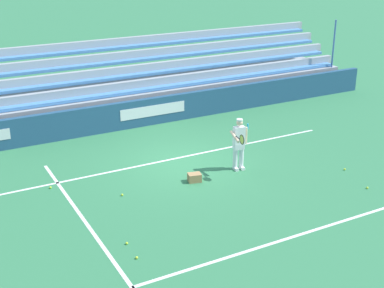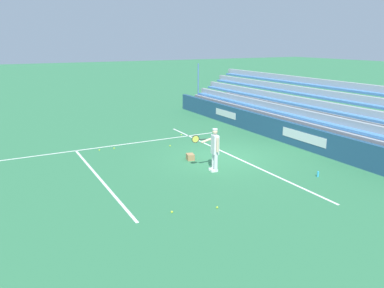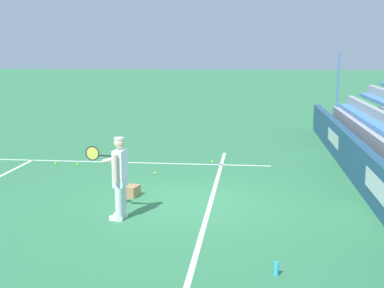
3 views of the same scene
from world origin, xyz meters
The scene contains 15 objects.
ground_plane centered at (0.00, 0.00, 0.00)m, with size 160.00×160.00×0.00m, color #337A4C.
court_baseline_white centered at (0.00, -0.50, 0.00)m, with size 12.00×0.10×0.01m, color white.
court_sideline_white centered at (4.11, 4.00, 0.00)m, with size 0.10×12.00×0.01m, color white.
court_service_line_white centered at (0.00, 5.50, 0.00)m, with size 8.22×0.10×0.01m, color white.
back_wall_sponsor_board centered at (0.01, -4.17, 0.55)m, with size 23.49×0.25×1.10m.
bleacher_stand centered at (0.00, -6.40, 0.76)m, with size 22.32×3.20×3.40m.
tennis_player centered at (-1.38, 1.27, 0.89)m, with size 0.67×0.97×1.71m.
ball_box_cardboard centered at (0.33, 1.42, 0.13)m, with size 0.40×0.30×0.26m, color #A87F51.
tennis_ball_near_player centered at (-4.38, 3.00, 0.03)m, with size 0.07×0.07×0.07m, color #CCE533.
tennis_ball_midcourt centered at (2.68, 1.28, 0.03)m, with size 0.07×0.07×0.07m, color #CCE533.
tennis_ball_stray_back centered at (4.40, -0.21, 0.03)m, with size 0.07×0.07×0.07m, color #CCE533.
tennis_ball_on_baseline centered at (-4.00, 4.37, 0.03)m, with size 0.07×0.07×0.07m, color #CCE533.
tennis_ball_by_box centered at (3.59, 4.53, 0.03)m, with size 0.07×0.07×0.07m, color #CCE533.
tennis_ball_far_right centered at (3.55, 3.82, 0.03)m, with size 0.07×0.07×0.07m, color #CCE533.
water_bottle centered at (-3.85, -1.83, 0.11)m, with size 0.07×0.07×0.22m, color #33B2E5.
Camera 1 is at (7.57, 14.61, 7.09)m, focal length 50.00 mm.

